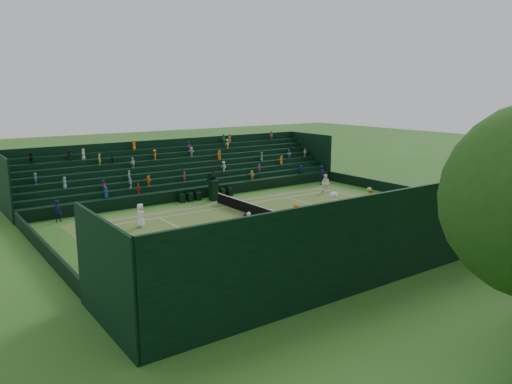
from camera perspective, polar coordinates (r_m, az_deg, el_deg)
ground at (r=39.32m, az=0.00°, el=-2.85°), size 160.00×160.00×0.00m
court_surface at (r=39.32m, az=0.00°, el=-2.85°), size 12.97×26.77×0.01m
perimeter_wall_north at (r=49.89m, az=15.04°, el=0.47°), size 17.17×0.20×1.00m
perimeter_wall_south at (r=32.99m, az=-23.23°, el=-5.82°), size 17.17×0.20×1.00m
perimeter_wall_east at (r=32.90m, az=8.63°, el=-5.02°), size 0.20×31.77×1.00m
perimeter_wall_west at (r=46.20m, az=-6.11°, el=-0.08°), size 0.20×31.77×1.00m
north_grandstand at (r=29.88m, az=14.27°, el=-4.88°), size 6.60×32.00×4.90m
south_grandstand at (r=49.63m, az=-8.51°, el=1.91°), size 6.60×32.00×4.90m
tennis_net at (r=39.19m, az=0.00°, el=-2.11°), size 11.67×0.10×1.06m
umpire_chair at (r=45.02m, az=-4.89°, el=0.50°), size 0.87×0.87×2.72m
courtside_chairs at (r=45.79m, az=-5.68°, el=-0.29°), size 0.49×5.47×1.07m
player_near_west at (r=37.16m, az=-13.05°, el=-2.63°), size 1.01×0.86×1.76m
player_near_east at (r=34.48m, az=-0.82°, el=-3.57°), size 0.69×0.59×1.61m
player_far_west at (r=48.81m, az=7.97°, el=0.98°), size 1.05×0.94×1.79m
player_far_east at (r=40.14m, az=8.82°, el=-1.30°), size 1.26×0.78×1.89m
line_judge_north at (r=52.78m, az=7.53°, el=1.92°), size 0.58×0.79×2.00m
line_judge_south at (r=40.48m, az=-21.68°, el=-2.04°), size 0.41×0.62×1.69m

